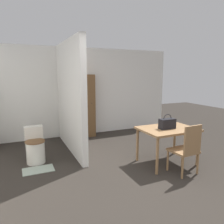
# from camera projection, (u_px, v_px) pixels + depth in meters

# --- Properties ---
(ground_plane) EXTENTS (16.00, 16.00, 0.00)m
(ground_plane) POSITION_uv_depth(u_px,v_px,m) (154.00, 195.00, 3.23)
(ground_plane) COLOR #2D2823
(wall_back) EXTENTS (5.65, 0.12, 2.50)m
(wall_back) POSITION_uv_depth(u_px,v_px,m) (81.00, 92.00, 6.33)
(wall_back) COLOR white
(wall_back) RESTS_ON ground_plane
(partition_wall) EXTENTS (0.12, 2.27, 2.50)m
(partition_wall) POSITION_uv_depth(u_px,v_px,m) (70.00, 97.00, 5.00)
(partition_wall) COLOR white
(partition_wall) RESTS_ON ground_plane
(dining_table) EXTENTS (1.08, 0.80, 0.72)m
(dining_table) POSITION_uv_depth(u_px,v_px,m) (168.00, 132.00, 4.31)
(dining_table) COLOR #997047
(dining_table) RESTS_ON ground_plane
(wooden_chair) EXTENTS (0.45, 0.45, 0.92)m
(wooden_chair) POSITION_uv_depth(u_px,v_px,m) (187.00, 148.00, 3.84)
(wooden_chair) COLOR #997047
(wooden_chair) RESTS_ON ground_plane
(toilet) EXTENTS (0.38, 0.53, 0.70)m
(toilet) POSITION_uv_depth(u_px,v_px,m) (35.00, 147.00, 4.42)
(toilet) COLOR silver
(toilet) RESTS_ON ground_plane
(handbag) EXTENTS (0.32, 0.15, 0.29)m
(handbag) POSITION_uv_depth(u_px,v_px,m) (167.00, 123.00, 4.24)
(handbag) COLOR black
(handbag) RESTS_ON dining_table
(wooden_cabinet) EXTENTS (0.54, 0.39, 1.75)m
(wooden_cabinet) POSITION_uv_depth(u_px,v_px,m) (85.00, 106.00, 6.16)
(wooden_cabinet) COLOR brown
(wooden_cabinet) RESTS_ON ground_plane
(bath_mat) EXTENTS (0.56, 0.34, 0.01)m
(bath_mat) POSITION_uv_depth(u_px,v_px,m) (38.00, 170.00, 4.08)
(bath_mat) COLOR #99A899
(bath_mat) RESTS_ON ground_plane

